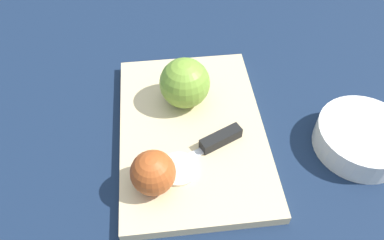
% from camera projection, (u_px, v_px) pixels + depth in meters
% --- Properties ---
extents(ground_plane, '(4.00, 4.00, 0.00)m').
position_uv_depth(ground_plane, '(192.00, 134.00, 0.66)').
color(ground_plane, '#14233D').
extents(cutting_board, '(0.41, 0.32, 0.02)m').
position_uv_depth(cutting_board, '(192.00, 131.00, 0.66)').
color(cutting_board, '#D1B789').
rests_on(cutting_board, ground_plane).
extents(apple_half_left, '(0.09, 0.09, 0.09)m').
position_uv_depth(apple_half_left, '(185.00, 83.00, 0.65)').
color(apple_half_left, olive).
rests_on(apple_half_left, cutting_board).
extents(apple_half_right, '(0.07, 0.07, 0.07)m').
position_uv_depth(apple_half_right, '(153.00, 173.00, 0.55)').
color(apple_half_right, '#AD4C1E').
rests_on(apple_half_right, cutting_board).
extents(knife, '(0.05, 0.16, 0.02)m').
position_uv_depth(knife, '(217.00, 141.00, 0.62)').
color(knife, silver).
rests_on(knife, cutting_board).
extents(apple_slice, '(0.06, 0.06, 0.01)m').
position_uv_depth(apple_slice, '(178.00, 169.00, 0.59)').
color(apple_slice, beige).
rests_on(apple_slice, cutting_board).
extents(bowl, '(0.15, 0.15, 0.05)m').
position_uv_depth(bowl, '(362.00, 137.00, 0.63)').
color(bowl, silver).
rests_on(bowl, ground_plane).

